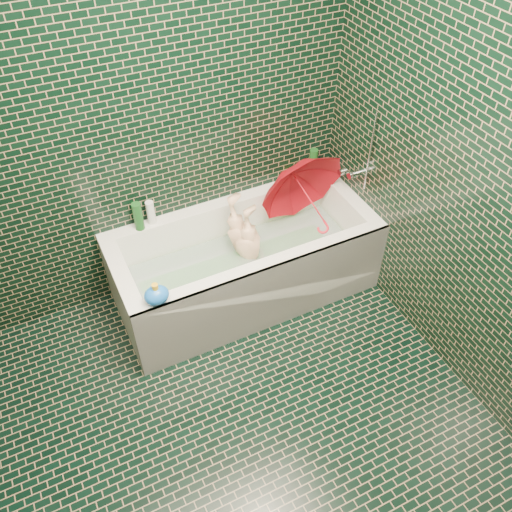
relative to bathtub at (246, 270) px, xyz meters
name	(u,v)px	position (x,y,z in m)	size (l,w,h in m)	color
floor	(251,439)	(-0.45, -1.01, -0.21)	(2.80, 2.80, 0.00)	black
wall_back	(140,120)	(-0.45, 0.39, 1.04)	(2.80, 2.80, 0.00)	black
wall_right	(499,195)	(0.85, -1.01, 1.04)	(2.80, 2.80, 0.00)	black
bathtub	(246,270)	(0.00, 0.00, 0.00)	(1.70, 0.75, 0.55)	white
bath_mat	(245,274)	(0.00, 0.02, -0.06)	(1.35, 0.47, 0.01)	green
water	(244,259)	(0.00, 0.02, 0.09)	(1.48, 0.53, 0.00)	silver
faucet	(357,169)	(0.81, 0.01, 0.56)	(0.18, 0.19, 0.55)	silver
child	(249,252)	(0.05, 0.06, 0.10)	(0.31, 0.21, 0.86)	#E5B58F
umbrella	(310,200)	(0.49, 0.05, 0.39)	(0.59, 0.59, 0.51)	red
soap_bottle_a	(323,172)	(0.78, 0.34, 0.34)	(0.09, 0.09, 0.23)	white
soap_bottle_b	(325,170)	(0.80, 0.35, 0.34)	(0.09, 0.09, 0.20)	#571F77
soap_bottle_c	(316,174)	(0.72, 0.34, 0.34)	(0.12, 0.12, 0.16)	#154A19
bottle_right_tall	(313,165)	(0.67, 0.31, 0.46)	(0.06, 0.06, 0.24)	#154A19
bottle_right_pump	(314,162)	(0.71, 0.36, 0.44)	(0.05, 0.05, 0.19)	silver
bottle_left_tall	(138,216)	(-0.58, 0.33, 0.44)	(0.06, 0.06, 0.20)	#154A19
bottle_left_short	(151,213)	(-0.49, 0.34, 0.42)	(0.05, 0.05, 0.17)	white
rubber_duck	(294,175)	(0.54, 0.35, 0.38)	(0.11, 0.10, 0.09)	#F1AF18
bath_toy	(157,295)	(-0.68, -0.31, 0.40)	(0.16, 0.14, 0.14)	blue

